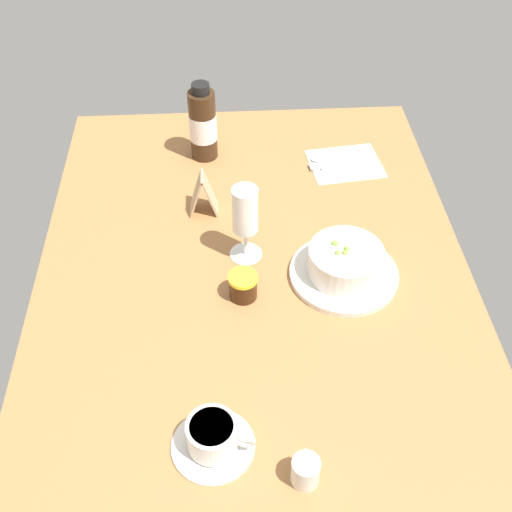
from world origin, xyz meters
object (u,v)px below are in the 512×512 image
Objects in this scene: porridge_bowl at (345,264)px; wine_glass at (245,214)px; menu_card at (203,194)px; cutlery_setting at (343,163)px; creamer_jug at (305,471)px; sauce_bottle_brown at (203,124)px; coffee_cup at (213,437)px; jam_jar at (243,286)px.

wine_glass reaches higher than porridge_bowl.
cutlery_setting is at bearing -65.35° from menu_card.
porridge_bowl reaches higher than cutlery_setting.
sauce_bottle_brown is at bearing 10.03° from creamer_jug.
wine_glass is (41.57, -6.86, 7.83)cm from coffee_cup.
creamer_jug reaches higher than cutlery_setting.
menu_card is (61.42, 14.62, 2.07)cm from creamer_jug.
cutlery_setting is 1.09× the size of wine_glass.
wine_glass reaches higher than creamer_jug.
menu_card is (24.90, 7.29, 2.02)cm from jam_jar.
jam_jar is (30.56, -5.87, -0.10)cm from coffee_cup.
sauce_bottle_brown is at bearing 0.93° from coffee_cup.
sauce_bottle_brown reaches higher than jam_jar.
porridge_bowl is 42.74cm from coffee_cup.
coffee_cup is 0.79× the size of wine_glass.
coffee_cup is at bearing 143.62° from porridge_bowl.
menu_card is at bearing 179.47° from sauce_bottle_brown.
wine_glass is at bearing 68.81° from porridge_bowl.
sauce_bottle_brown reaches higher than coffee_cup.
jam_jar reaches higher than cutlery_setting.
creamer_jug is 0.29× the size of sauce_bottle_brown.
menu_card reaches higher than porridge_bowl.
coffee_cup reaches higher than creamer_jug.
creamer_jug is 48.62cm from wine_glass.
menu_card is (-20.23, 0.19, -3.89)cm from sauce_bottle_brown.
coffee_cup reaches higher than jam_jar.
sauce_bottle_brown is (81.64, 14.43, 5.97)cm from creamer_jug.
menu_card is at bearing 114.65° from cutlery_setting.
creamer_jug is 0.34× the size of wine_glass.
menu_card is at bearing 30.79° from wine_glass.
cutlery_setting is 76.91cm from coffee_cup.
creamer_jug is 37.25cm from jam_jar.
porridge_bowl reaches higher than jam_jar.
wine_glass reaches higher than jam_jar.
coffee_cup is 0.69× the size of sauce_bottle_brown.
sauce_bottle_brown is (45.12, 7.10, 5.91)cm from jam_jar.
creamer_jug is (-76.30, 17.81, 2.32)cm from cutlery_setting.
coffee_cup is at bearing 65.70° from creamer_jug.
porridge_bowl is 49.36cm from sauce_bottle_brown.
jam_jar is at bearing 147.70° from cutlery_setting.
cutlery_setting is at bearing -32.30° from jam_jar.
jam_jar is at bearing -163.68° from menu_card.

